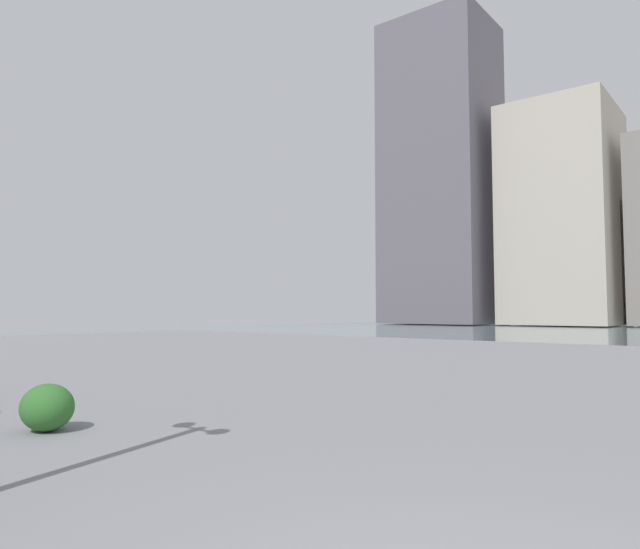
% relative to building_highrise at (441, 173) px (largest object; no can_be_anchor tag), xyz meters
% --- Properties ---
extents(building_annex, '(11.25, 13.23, 24.44)m').
position_rel_building_highrise_xyz_m(building_annex, '(-13.39, -3.48, -6.44)').
color(building_annex, '#B2A899').
rests_on(building_annex, ground).
extents(building_highrise, '(12.41, 11.00, 37.32)m').
position_rel_building_highrise_xyz_m(building_highrise, '(0.00, 0.00, 0.00)').
color(building_highrise, '#5B5660').
rests_on(building_highrise, ground).
extents(shrub_low, '(0.73, 0.65, 0.62)m').
position_rel_building_highrise_xyz_m(shrub_low, '(-23.93, 60.11, -18.35)').
color(shrub_low, '#2D6628').
rests_on(shrub_low, ground).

